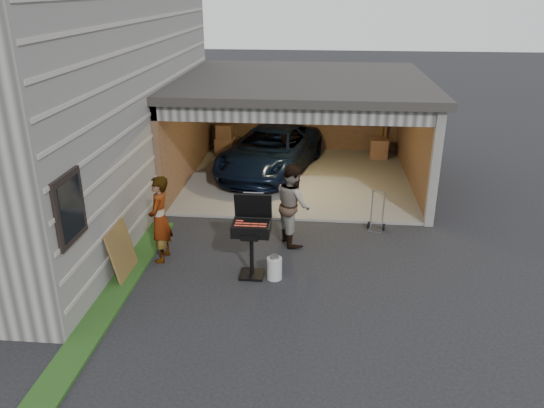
{
  "coord_description": "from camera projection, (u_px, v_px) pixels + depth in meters",
  "views": [
    {
      "loc": [
        1.32,
        -7.96,
        5.15
      ],
      "look_at": [
        0.42,
        1.72,
        1.15
      ],
      "focal_mm": 35.0,
      "sensor_mm": 36.0,
      "label": 1
    }
  ],
  "objects": [
    {
      "name": "ground",
      "position": [
        240.0,
        300.0,
        9.4
      ],
      "size": [
        80.0,
        80.0,
        0.0
      ],
      "primitive_type": "plane",
      "color": "black",
      "rests_on": "ground"
    },
    {
      "name": "woman",
      "position": [
        160.0,
        219.0,
        10.47
      ],
      "size": [
        0.43,
        0.65,
        1.78
      ],
      "primitive_type": "imported",
      "rotation": [
        0.0,
        0.0,
        -1.57
      ],
      "color": "#A3B3CD",
      "rests_on": "ground"
    },
    {
      "name": "bbq_grill",
      "position": [
        252.0,
        231.0,
        9.87
      ],
      "size": [
        0.71,
        0.62,
        1.57
      ],
      "color": "black",
      "rests_on": "ground"
    },
    {
      "name": "propane_tank",
      "position": [
        274.0,
        268.0,
        10.01
      ],
      "size": [
        0.38,
        0.38,
        0.43
      ],
      "primitive_type": "cylinder",
      "rotation": [
        0.0,
        0.0,
        -0.43
      ],
      "color": "beige",
      "rests_on": "ground"
    },
    {
      "name": "garage",
      "position": [
        301.0,
        112.0,
        14.88
      ],
      "size": [
        6.8,
        6.3,
        2.9
      ],
      "color": "#605E59",
      "rests_on": "ground"
    },
    {
      "name": "house",
      "position": [
        12.0,
        96.0,
        12.55
      ],
      "size": [
        7.0,
        11.0,
        5.5
      ],
      "primitive_type": "cube",
      "color": "#474744",
      "rests_on": "ground"
    },
    {
      "name": "minivan",
      "position": [
        270.0,
        152.0,
        15.52
      ],
      "size": [
        3.18,
        5.03,
        1.29
      ],
      "primitive_type": "imported",
      "rotation": [
        0.0,
        0.0,
        -0.24
      ],
      "color": "black",
      "rests_on": "ground"
    },
    {
      "name": "groundcover_strip",
      "position": [
        95.0,
        324.0,
        8.67
      ],
      "size": [
        0.5,
        8.0,
        0.06
      ],
      "primitive_type": "cube",
      "color": "#193814",
      "rests_on": "ground"
    },
    {
      "name": "hand_truck",
      "position": [
        376.0,
        223.0,
        12.04
      ],
      "size": [
        0.41,
        0.36,
        0.94
      ],
      "rotation": [
        0.0,
        0.0,
        -0.27
      ],
      "color": "gray",
      "rests_on": "ground"
    },
    {
      "name": "plywood_panel",
      "position": [
        122.0,
        251.0,
        10.02
      ],
      "size": [
        0.26,
        0.93,
        1.02
      ],
      "primitive_type": "cube",
      "rotation": [
        0.0,
        -0.21,
        0.0
      ],
      "color": "brown",
      "rests_on": "ground"
    },
    {
      "name": "man",
      "position": [
        293.0,
        204.0,
        11.21
      ],
      "size": [
        0.95,
        1.05,
        1.77
      ],
      "primitive_type": "imported",
      "rotation": [
        0.0,
        0.0,
        1.96
      ],
      "color": "#442B1B",
      "rests_on": "ground"
    }
  ]
}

